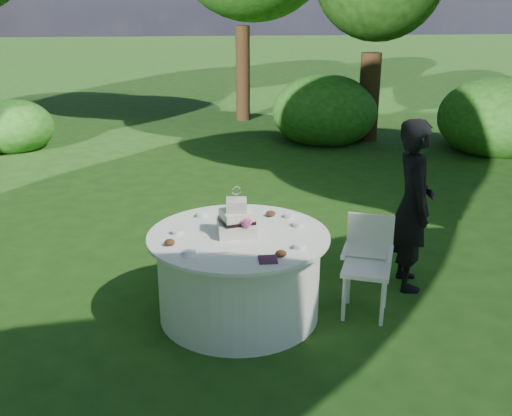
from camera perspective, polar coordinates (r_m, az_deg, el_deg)
The scene contains 9 objects.
ground at distance 5.44m, azimuth -1.60°, elevation -10.04°, with size 80.00×80.00×0.00m, color #193D10.
napkins at distance 4.60m, azimuth 1.12°, elevation -4.93°, with size 0.14×0.14×0.02m, color #471E3A.
feather_plume at distance 4.75m, azimuth -4.44°, elevation -4.17°, with size 0.48×0.07×0.01m, color white.
guest at distance 5.83m, azimuth 14.71°, elevation 0.27°, with size 0.60×0.39×1.65m, color black.
table at distance 5.26m, azimuth -1.64°, elevation -6.35°, with size 1.56×1.56×0.77m.
cake at distance 5.08m, azimuth -1.83°, elevation -1.23°, with size 0.33×0.34×0.43m.
chair at distance 5.36m, azimuth 10.60°, elevation -4.67°, with size 0.53×0.53×0.88m.
votives at distance 5.14m, azimuth -1.24°, elevation -2.10°, with size 1.15×0.97×0.04m.
petal_cups at distance 5.01m, azimuth -1.42°, elevation -2.60°, with size 1.00×1.00×0.05m.
Camera 1 is at (-0.34, -4.72, 2.68)m, focal length 42.00 mm.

